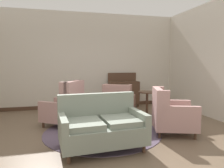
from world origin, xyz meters
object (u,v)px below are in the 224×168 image
Objects in this scene: armchair_near_window at (119,103)px; sideboard at (124,92)px; settee at (102,126)px; armchair_far_left at (171,114)px; coffee_table at (110,115)px; side_table at (147,102)px; armchair_near_sideboard at (66,108)px; porcelain_vase at (110,105)px.

armchair_near_window is 0.92× the size of sideboard.
settee is 1.41× the size of armchair_far_left.
side_table reaches higher than coffee_table.
side_table is (1.36, 1.06, 0.05)m from coffee_table.
armchair_near_sideboard reaches higher than armchair_far_left.
settee reaches higher than armchair_near_window.
sideboard reaches higher than armchair_near_sideboard.
settee is 1.64m from armchair_near_sideboard.
armchair_far_left is (1.27, -0.40, 0.04)m from coffee_table.
armchair_near_sideboard is (-0.94, 0.72, -0.15)m from porcelain_vase.
armchair_near_sideboard is (-2.19, 1.13, 0.03)m from armchair_far_left.
armchair_near_window is at bearing 65.21° from coffee_table.
settee is 1.37× the size of armchair_near_sideboard.
settee is 1.28× the size of sideboard.
armchair_far_left is 0.91× the size of sideboard.
porcelain_vase is 1.71m from side_table.
armchair_near_sideboard reaches higher than coffee_table.
settee is at bearing -113.49° from coffee_table.
armchair_far_left is 0.97× the size of armchair_near_sideboard.
armchair_near_sideboard is (-0.57, 1.54, 0.06)m from settee.
armchair_near_window is (0.93, 2.06, 0.01)m from settee.
armchair_far_left is at bearing -87.74° from sideboard.
settee is at bearing -114.26° from porcelain_vase.
settee is 2.08× the size of side_table.
porcelain_vase is at bearing -113.64° from sideboard.
armchair_near_window is at bearing 41.40° from armchair_far_left.
armchair_near_window is at bearing 165.59° from side_table.
settee reaches higher than coffee_table.
armchair_near_sideboard is 0.94× the size of sideboard.
coffee_table is 0.82× the size of sideboard.
side_table is at bearing 37.96° from porcelain_vase.
armchair_far_left is (1.62, 0.41, 0.02)m from settee.
sideboard is (2.08, 1.87, 0.05)m from armchair_near_sideboard.
armchair_near_window is 0.80m from side_table.
sideboard is (1.14, 2.60, -0.09)m from porcelain_vase.
armchair_near_sideboard reaches higher than armchair_near_window.
porcelain_vase is 1.33m from armchair_far_left.
armchair_near_window is at bearing 62.01° from settee.
coffee_table is 1.33× the size of side_table.
sideboard is at bearing 66.36° from porcelain_vase.
sideboard is at bearing 62.51° from settee.
side_table is at bearing 132.78° from armchair_near_sideboard.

